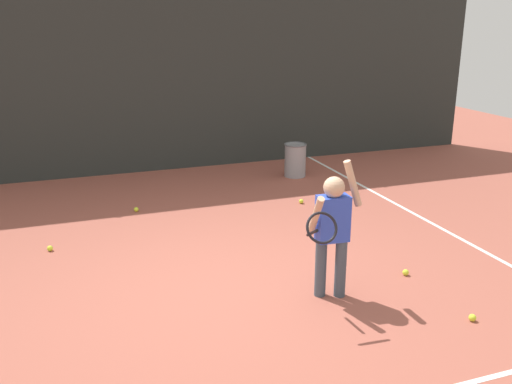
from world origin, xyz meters
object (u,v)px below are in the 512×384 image
tennis_ball_3 (136,209)px  tennis_ball_6 (472,318)px  tennis_ball_0 (406,272)px  tennis_ball_4 (331,234)px  ball_hopper (295,160)px  tennis_ball_2 (50,248)px  tennis_ball_1 (301,201)px  tennis_player (332,227)px

tennis_ball_3 → tennis_ball_6: same height
tennis_ball_0 → tennis_ball_4: same height
ball_hopper → tennis_ball_3: bearing=-161.7°
tennis_ball_6 → tennis_ball_2: bearing=140.5°
tennis_ball_1 → tennis_ball_3: 2.36m
tennis_ball_1 → tennis_ball_4: (-0.18, -1.29, 0.00)m
tennis_player → tennis_ball_1: tennis_player is taller
tennis_player → tennis_ball_3: size_ratio=20.46×
tennis_player → ball_hopper: 4.31m
tennis_ball_6 → tennis_ball_3: bearing=121.3°
tennis_ball_4 → ball_hopper: bearing=75.8°
tennis_player → tennis_ball_3: (-1.42, 3.12, -0.69)m
tennis_ball_0 → tennis_ball_2: size_ratio=1.00×
tennis_ball_0 → tennis_ball_3: bearing=128.7°
tennis_player → tennis_ball_4: bearing=67.0°
ball_hopper → tennis_ball_6: 4.93m
tennis_player → ball_hopper: bearing=75.5°
tennis_player → tennis_ball_3: bearing=118.9°
tennis_player → tennis_ball_4: 1.71m
tennis_ball_6 → ball_hopper: bearing=85.3°
ball_hopper → tennis_player: bearing=-109.0°
tennis_ball_3 → tennis_ball_6: (2.41, -3.97, 0.00)m
tennis_player → tennis_ball_4: (0.72, 1.38, -0.69)m
tennis_player → tennis_ball_2: size_ratio=20.46×
tennis_player → tennis_ball_4: tennis_player is taller
tennis_ball_0 → tennis_ball_6: size_ratio=1.00×
ball_hopper → tennis_ball_0: size_ratio=8.52×
tennis_ball_4 → tennis_player: bearing=-117.5°
ball_hopper → tennis_ball_0: 3.94m
tennis_ball_2 → tennis_ball_6: bearing=-39.5°
tennis_ball_1 → tennis_ball_6: size_ratio=1.00×
tennis_ball_6 → tennis_ball_0: bearing=91.7°
ball_hopper → tennis_ball_6: ball_hopper is taller
tennis_ball_1 → tennis_ball_2: size_ratio=1.00×
tennis_player → tennis_ball_0: tennis_player is taller
tennis_ball_0 → tennis_player: bearing=-171.5°
tennis_player → tennis_ball_0: 1.20m
tennis_ball_1 → tennis_ball_4: bearing=-97.9°
tennis_ball_0 → tennis_ball_4: bearing=101.3°
ball_hopper → tennis_ball_1: (-0.50, -1.38, -0.26)m
ball_hopper → tennis_ball_4: ball_hopper is taller
ball_hopper → tennis_ball_2: bearing=-153.4°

